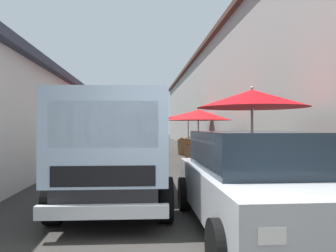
# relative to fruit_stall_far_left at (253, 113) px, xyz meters

# --- Properties ---
(ground) EXTENTS (90.00, 90.00, 0.00)m
(ground) POSITION_rel_fruit_stall_far_left_xyz_m (9.44, 1.86, -1.82)
(ground) COLOR #33302D
(building_left_whitewash) EXTENTS (49.80, 7.50, 3.48)m
(building_left_whitewash) POSITION_rel_fruit_stall_far_left_xyz_m (11.69, 8.74, -0.07)
(building_left_whitewash) COLOR silver
(building_left_whitewash) RESTS_ON ground
(building_right_concrete) EXTENTS (49.80, 7.50, 6.61)m
(building_right_concrete) POSITION_rel_fruit_stall_far_left_xyz_m (11.69, -5.02, 1.50)
(building_right_concrete) COLOR gray
(building_right_concrete) RESTS_ON ground
(fruit_stall_far_left) EXTENTS (2.36, 2.36, 2.39)m
(fruit_stall_far_left) POSITION_rel_fruit_stall_far_left_xyz_m (0.00, 0.00, 0.00)
(fruit_stall_far_left) COLOR #9E9EA3
(fruit_stall_far_left) RESTS_ON ground
(fruit_stall_far_right) EXTENTS (2.60, 2.60, 2.40)m
(fruit_stall_far_right) POSITION_rel_fruit_stall_far_left_xyz_m (10.87, -0.17, -0.01)
(fruit_stall_far_right) COLOR #9E9EA3
(fruit_stall_far_right) RESTS_ON ground
(fruit_stall_near_right) EXTENTS (2.55, 2.55, 2.27)m
(fruit_stall_near_right) POSITION_rel_fruit_stall_far_left_xyz_m (5.53, 0.21, -0.06)
(fruit_stall_near_right) COLOR #9E9EA3
(fruit_stall_near_right) RESTS_ON ground
(fruit_stall_mid_lane) EXTENTS (2.44, 2.44, 2.36)m
(fruit_stall_mid_lane) POSITION_rel_fruit_stall_far_left_xyz_m (14.91, 4.16, -0.02)
(fruit_stall_mid_lane) COLOR #9E9EA3
(fruit_stall_mid_lane) RESTS_ON ground
(fruit_stall_near_left) EXTENTS (2.86, 2.86, 2.15)m
(fruit_stall_near_left) POSITION_rel_fruit_stall_far_left_xyz_m (6.90, 4.32, -0.11)
(fruit_stall_near_left) COLOR #9E9EA3
(fruit_stall_near_left) RESTS_ON ground
(hatchback_car) EXTENTS (3.92, 1.93, 1.45)m
(hatchback_car) POSITION_rel_fruit_stall_far_left_xyz_m (-2.14, 0.75, -1.08)
(hatchback_car) COLOR #ADAFB5
(hatchback_car) RESTS_ON ground
(delivery_truck) EXTENTS (4.96, 2.07, 2.08)m
(delivery_truck) POSITION_rel_fruit_stall_far_left_xyz_m (-0.87, 2.87, -0.78)
(delivery_truck) COLOR black
(delivery_truck) RESTS_ON ground
(vendor_by_crates) EXTENTS (0.42, 0.58, 1.68)m
(vendor_by_crates) POSITION_rel_fruit_stall_far_left_xyz_m (9.05, 2.96, -0.84)
(vendor_by_crates) COLOR navy
(vendor_by_crates) RESTS_ON ground
(vendor_in_shade) EXTENTS (0.57, 0.41, 1.62)m
(vendor_in_shade) POSITION_rel_fruit_stall_far_left_xyz_m (12.92, 2.62, -0.88)
(vendor_in_shade) COLOR navy
(vendor_in_shade) RESTS_ON ground
(plastic_stool) EXTENTS (0.30, 0.30, 0.43)m
(plastic_stool) POSITION_rel_fruit_stall_far_left_xyz_m (1.91, -0.10, -1.49)
(plastic_stool) COLOR red
(plastic_stool) RESTS_ON ground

